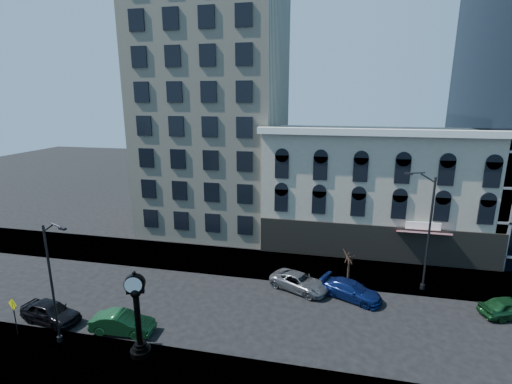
% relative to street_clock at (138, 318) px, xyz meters
% --- Properties ---
extents(ground, '(160.00, 160.00, 0.00)m').
position_rel_street_clock_xyz_m(ground, '(2.94, 6.00, -2.58)').
color(ground, black).
rests_on(ground, ground).
extents(sidewalk_far, '(160.00, 6.00, 0.12)m').
position_rel_street_clock_xyz_m(sidewalk_far, '(2.94, 14.00, -2.52)').
color(sidewalk_far, gray).
rests_on(sidewalk_far, ground).
extents(cream_tower, '(15.90, 15.40, 42.50)m').
position_rel_street_clock_xyz_m(cream_tower, '(-3.17, 24.88, 16.74)').
color(cream_tower, beige).
rests_on(cream_tower, ground).
extents(victorian_row, '(22.60, 11.19, 12.50)m').
position_rel_street_clock_xyz_m(victorian_row, '(14.95, 21.89, 3.41)').
color(victorian_row, '#B0A691').
rests_on(victorian_row, ground).
extents(street_clock, '(1.24, 1.24, 5.45)m').
position_rel_street_clock_xyz_m(street_clock, '(0.00, 0.00, 0.00)').
color(street_clock, black).
rests_on(street_clock, sidewalk_near).
extents(street_lamp_near, '(2.07, 0.86, 8.25)m').
position_rel_street_clock_xyz_m(street_lamp_near, '(-5.05, -0.18, 3.76)').
color(street_lamp_near, black).
rests_on(street_lamp_near, sidewalk_near).
extents(street_lamp_far, '(2.53, 0.51, 9.77)m').
position_rel_street_clock_xyz_m(street_lamp_far, '(17.58, 12.06, 4.91)').
color(street_lamp_far, black).
rests_on(street_lamp_far, sidewalk_far).
extents(bare_tree_far, '(1.95, 1.95, 3.34)m').
position_rel_street_clock_xyz_m(bare_tree_far, '(12.45, 12.53, 0.05)').
color(bare_tree_far, black).
rests_on(bare_tree_far, sidewalk_far).
extents(warning_sign, '(0.83, 0.29, 2.63)m').
position_rel_street_clock_xyz_m(warning_sign, '(-8.80, 0.00, -0.65)').
color(warning_sign, black).
rests_on(warning_sign, sidewalk_near).
extents(car_near_a, '(4.60, 2.45, 1.49)m').
position_rel_street_clock_xyz_m(car_near_a, '(-7.87, 1.91, -1.84)').
color(car_near_a, black).
rests_on(car_near_a, ground).
extents(car_near_b, '(4.26, 1.69, 1.38)m').
position_rel_street_clock_xyz_m(car_near_b, '(-2.32, 1.86, -1.89)').
color(car_near_b, '#143F1E').
rests_on(car_near_b, ground).
extents(car_far_a, '(5.35, 4.04, 1.35)m').
position_rel_street_clock_xyz_m(car_far_a, '(8.56, 9.99, -1.91)').
color(car_far_a, '#595B60').
rests_on(car_far_a, ground).
extents(car_far_b, '(5.10, 3.74, 1.37)m').
position_rel_street_clock_xyz_m(car_far_b, '(12.59, 9.51, -1.90)').
color(car_far_b, '#0C194C').
rests_on(car_far_b, ground).
extents(car_far_c, '(4.51, 2.98, 1.43)m').
position_rel_street_clock_xyz_m(car_far_c, '(23.54, 9.37, -1.87)').
color(car_far_c, '#143F1E').
rests_on(car_far_c, ground).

